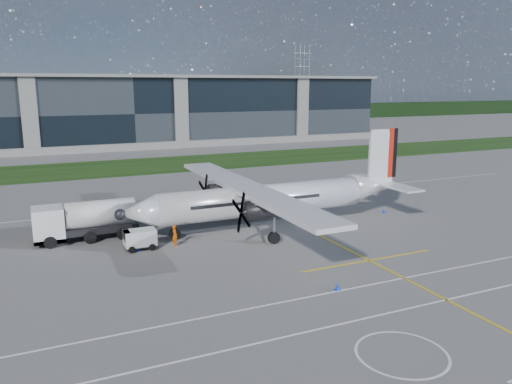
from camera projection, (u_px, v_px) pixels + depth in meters
ground at (174, 172)px, 78.61m from camera, size 400.00×400.00×0.00m
grass_strip at (162, 165)px, 85.73m from camera, size 400.00×18.00×0.04m
terminal_building at (126, 112)px, 112.66m from camera, size 120.00×20.00×15.00m
tree_line at (95, 117)px, 167.04m from camera, size 400.00×6.00×6.00m
pylon_east at (302, 81)px, 207.75m from camera, size 9.00×4.60×30.00m
yellow_taxiway_centerline at (277, 213)px, 53.10m from camera, size 0.20×70.00×0.01m
white_lane_line at (409, 308)px, 30.52m from camera, size 90.00×0.15×0.01m
turboprop_aircraft at (273, 181)px, 47.09m from camera, size 28.95×30.02×9.01m
fuel_tanker_truck at (78, 222)px, 43.55m from camera, size 9.15×2.97×3.43m
baggage_tug at (140, 240)px, 41.41m from camera, size 2.76×1.65×1.65m
ground_crew_person at (175, 234)px, 42.03m from camera, size 0.71×0.94×2.16m
safety_cone_stbdwing at (204, 197)px, 59.77m from camera, size 0.36×0.36×0.50m
safety_cone_tail at (384, 211)px, 53.33m from camera, size 0.36×0.36×0.50m
safety_cone_nose_port at (138, 248)px, 41.08m from camera, size 0.36×0.36×0.50m
safety_cone_portwing at (338, 286)px, 33.20m from camera, size 0.36×0.36×0.50m
safety_cone_nose_stbd at (134, 237)px, 44.04m from camera, size 0.36×0.36×0.50m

